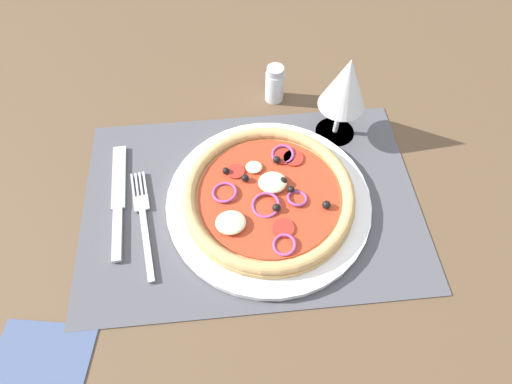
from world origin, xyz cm
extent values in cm
cube|color=brown|center=(0.00, 0.00, -1.20)|extent=(190.00, 140.00, 2.40)
cube|color=#4C4C51|center=(0.00, 0.00, 0.20)|extent=(49.06, 33.51, 0.40)
cylinder|color=white|center=(2.51, -0.71, 0.96)|extent=(29.57, 29.57, 1.12)
cylinder|color=tan|center=(2.51, -0.71, 2.02)|extent=(24.63, 24.63, 1.00)
torus|color=tan|center=(2.51, -0.71, 2.88)|extent=(24.46, 24.46, 1.80)
cylinder|color=#B7381E|center=(2.51, -0.71, 2.67)|extent=(20.19, 20.19, 0.30)
ellipsoid|color=beige|center=(3.22, 0.81, 3.44)|extent=(4.14, 3.72, 1.24)
ellipsoid|color=beige|center=(0.83, 3.93, 3.20)|extent=(2.50, 2.25, 0.75)
ellipsoid|color=beige|center=(-3.14, -5.15, 3.45)|extent=(4.17, 3.75, 1.25)
sphere|color=black|center=(4.70, 0.83, 3.45)|extent=(1.26, 1.26, 1.26)
sphere|color=black|center=(5.71, -0.56, 3.32)|extent=(1.01, 1.01, 1.01)
sphere|color=black|center=(3.25, -3.40, 3.40)|extent=(1.15, 1.15, 1.15)
sphere|color=black|center=(4.31, 4.81, 3.39)|extent=(1.14, 1.14, 1.14)
sphere|color=black|center=(-3.32, 3.57, 3.32)|extent=(1.01, 1.01, 1.01)
sphere|color=black|center=(10.17, -3.61, 3.42)|extent=(1.19, 1.19, 1.19)
sphere|color=black|center=(-0.61, 1.96, 3.36)|extent=(1.08, 1.08, 1.08)
torus|color=#8E3D75|center=(3.62, -8.92, 3.07)|extent=(3.27, 3.23, 1.13)
torus|color=#8E3D75|center=(-3.70, -0.27, 3.07)|extent=(3.71, 3.68, 0.96)
torus|color=#8E3D75|center=(6.37, -1.95, 3.07)|extent=(3.05, 3.03, 1.09)
torus|color=#8E3D75|center=(5.38, 5.99, 3.07)|extent=(3.56, 3.53, 1.15)
torus|color=#8E3D75|center=(1.86, -2.64, 3.07)|extent=(4.12, 4.06, 1.41)
cylinder|color=#A3281E|center=(3.85, -6.40, 2.97)|extent=(2.96, 2.96, 0.30)
cylinder|color=#A3281E|center=(5.57, 5.66, 2.97)|extent=(3.03, 3.03, 0.30)
cylinder|color=#A3281E|center=(-1.88, 3.59, 2.97)|extent=(2.65, 2.65, 0.30)
cylinder|color=#A3281E|center=(6.89, 5.20, 2.97)|extent=(3.01, 3.01, 0.30)
cube|color=#B2B5BA|center=(-14.88, -5.90, 0.62)|extent=(2.68, 11.16, 0.44)
cube|color=#B2B5BA|center=(-15.97, 0.85, 0.62)|extent=(2.58, 2.84, 0.44)
cube|color=#B2B5BA|center=(-15.63, 4.37, 0.62)|extent=(1.01, 4.32, 0.44)
cube|color=#B2B5BA|center=(-16.22, 4.27, 0.62)|extent=(1.01, 4.32, 0.44)
cube|color=#B2B5BA|center=(-16.82, 4.18, 0.62)|extent=(1.01, 4.32, 0.44)
cube|color=#B2B5BA|center=(-17.41, 4.08, 0.62)|extent=(1.01, 4.32, 0.44)
cube|color=#B2B5BA|center=(-19.01, -3.93, 0.71)|extent=(1.81, 8.46, 0.62)
cube|color=#B2B5BA|center=(-19.62, 6.05, 0.62)|extent=(2.70, 11.70, 0.44)
cylinder|color=silver|center=(15.01, 12.14, 0.20)|extent=(6.40, 6.40, 0.40)
cylinder|color=silver|center=(15.01, 12.14, 3.40)|extent=(0.80, 0.80, 6.00)
cone|color=silver|center=(15.01, 12.14, 10.65)|extent=(7.20, 7.20, 8.50)
cone|color=#4C993D|center=(15.01, 12.14, 9.39)|extent=(4.67, 4.67, 5.19)
cube|color=#425175|center=(-26.90, -20.44, 0.18)|extent=(13.16, 12.21, 0.36)
cylinder|color=silver|center=(5.97, 21.02, 2.75)|extent=(3.20, 3.20, 5.50)
cylinder|color=#ADADB2|center=(5.97, 21.02, 6.10)|extent=(2.88, 2.88, 1.20)
camera|label=1|loc=(-2.37, -32.45, 52.37)|focal=29.25mm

